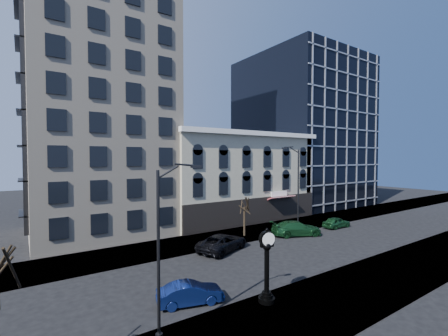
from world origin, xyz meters
TOP-DOWN VIEW (x-y plane):
  - ground at (0.00, 0.00)m, footprint 160.00×160.00m
  - sidewalk_far at (0.00, 8.00)m, footprint 160.00×6.00m
  - sidewalk_near at (0.00, -8.00)m, footprint 160.00×6.00m
  - cream_tower at (-6.11, 18.88)m, footprint 15.90×15.40m
  - victorian_row at (12.00, 15.89)m, footprint 22.60×11.19m
  - glass_office at (32.00, 20.91)m, footprint 20.00×20.15m
  - street_clock at (-1.63, -6.04)m, footprint 1.04×1.04m
  - street_lamp_near at (-7.99, -6.21)m, footprint 2.25×0.68m
  - street_lamp_far at (13.81, 6.27)m, footprint 2.58×1.21m
  - bare_tree_far at (6.91, 7.11)m, footprint 3.04×3.04m
  - car_near_b at (-5.53, -3.43)m, footprint 4.29×2.46m
  - car_far_a at (1.97, 4.18)m, footprint 6.43×4.69m
  - car_far_b at (12.13, 4.09)m, footprint 6.23×4.34m
  - car_far_c at (19.32, 3.87)m, footprint 4.09×1.74m

SIDE VIEW (x-z plane):
  - ground at x=0.00m, z-range 0.00..0.00m
  - sidewalk_far at x=0.00m, z-range 0.00..0.12m
  - sidewalk_near at x=0.00m, z-range 0.00..0.12m
  - car_near_b at x=-5.53m, z-range 0.00..1.34m
  - car_far_c at x=19.32m, z-range 0.00..1.38m
  - car_far_a at x=1.97m, z-range 0.00..1.62m
  - car_far_b at x=12.13m, z-range 0.00..1.68m
  - street_clock at x=-1.63m, z-range -0.10..4.47m
  - bare_tree_far at x=6.91m, z-range 1.44..6.65m
  - victorian_row at x=12.00m, z-range -0.25..12.25m
  - street_lamp_near at x=-7.99m, z-range 2.35..11.11m
  - street_lamp_far at x=13.81m, z-range 2.78..13.22m
  - glass_office at x=32.00m, z-range 0.00..28.00m
  - cream_tower at x=-6.11m, z-range -1.93..40.57m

